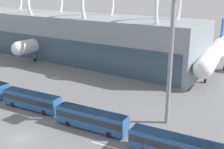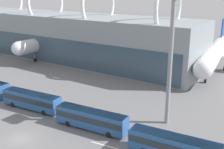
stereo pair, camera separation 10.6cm
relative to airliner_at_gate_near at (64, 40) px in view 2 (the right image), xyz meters
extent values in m
plane|color=slate|center=(35.95, -49.22, -5.31)|extent=(440.00, 440.00, 0.00)
cube|color=gray|center=(-16.32, -3.10, 2.07)|extent=(133.93, 20.58, 14.75)
cube|color=#384C5B|center=(-16.32, -13.49, -0.75)|extent=(131.25, 0.20, 8.11)
torus|color=white|center=(-27.75, -3.10, 12.96)|extent=(1.10, 16.73, 16.73)
torus|color=white|center=(-4.89, -3.10, 12.96)|extent=(1.10, 16.73, 16.73)
torus|color=white|center=(17.97, -3.10, 12.96)|extent=(1.10, 16.73, 16.73)
torus|color=white|center=(40.83, -3.10, 12.96)|extent=(1.10, 16.73, 16.73)
cylinder|color=silver|center=(-0.05, -1.64, 0.08)|extent=(5.54, 36.39, 4.43)
sphere|color=silver|center=(-0.60, -19.76, 0.08)|extent=(4.34, 4.34, 4.34)
cone|color=silver|center=(0.50, 16.49, 0.08)|extent=(4.45, 8.09, 4.21)
cube|color=silver|center=(0.02, 0.58, -0.69)|extent=(46.25, 4.86, 0.35)
cylinder|color=gray|center=(12.94, 0.18, -2.25)|extent=(2.71, 3.46, 2.61)
cylinder|color=gray|center=(-12.90, 0.97, -2.25)|extent=(2.71, 3.46, 2.61)
cube|color=#5B338C|center=(0.48, 15.61, 4.54)|extent=(0.56, 5.32, 7.59)
cube|color=silver|center=(0.48, 15.61, 0.52)|extent=(11.62, 3.55, 0.28)
cylinder|color=gray|center=(-0.42, -13.79, -2.56)|extent=(0.36, 0.36, 4.40)
cylinder|color=black|center=(-0.42, -13.79, -4.76)|extent=(0.48, 1.11, 1.10)
cylinder|color=gray|center=(2.90, 0.49, -2.56)|extent=(0.36, 0.36, 4.40)
cylinder|color=black|center=(2.90, 0.49, -4.76)|extent=(0.48, 1.11, 1.10)
cylinder|color=gray|center=(-2.86, 0.66, -2.56)|extent=(0.36, 0.36, 4.40)
cylinder|color=black|center=(-2.86, 0.66, -4.76)|extent=(0.48, 1.11, 1.10)
cylinder|color=white|center=(51.01, 8.00, -0.19)|extent=(9.27, 37.60, 4.73)
sphere|color=white|center=(53.30, -10.51, -0.19)|extent=(4.64, 4.64, 4.64)
cone|color=white|center=(48.73, 26.51, -0.19)|extent=(5.46, 8.68, 4.49)
cube|color=white|center=(50.74, 10.26, -1.02)|extent=(47.13, 9.25, 0.35)
cylinder|color=gray|center=(37.66, 8.64, -2.45)|extent=(2.72, 3.30, 2.36)
cube|color=#1E4799|center=(48.84, 25.61, 4.39)|extent=(1.06, 5.42, 7.73)
cube|color=white|center=(48.84, 25.61, 0.28)|extent=(12.60, 4.68, 0.28)
cylinder|color=gray|center=(52.55, -4.41, -2.71)|extent=(0.36, 0.36, 4.10)
cylinder|color=black|center=(52.55, -4.41, -4.76)|extent=(0.58, 1.15, 1.10)
cylinder|color=black|center=(53.79, 10.64, -4.76)|extent=(0.58, 1.15, 1.10)
cylinder|color=gray|center=(47.68, 9.88, -2.71)|extent=(0.36, 0.36, 4.10)
cylinder|color=black|center=(47.68, 9.88, -4.76)|extent=(0.58, 1.15, 1.10)
cylinder|color=black|center=(17.20, -38.81, -4.81)|extent=(1.01, 0.35, 1.00)
cube|color=#285693|center=(28.24, -40.02, -3.44)|extent=(13.42, 3.93, 2.99)
cube|color=#232D38|center=(28.24, -40.02, -3.14)|extent=(13.16, 3.93, 1.05)
cube|color=silver|center=(28.24, -40.02, -2.00)|extent=(13.01, 3.81, 0.12)
cylinder|color=black|center=(32.20, -38.40, -4.81)|extent=(1.02, 0.40, 1.00)
cylinder|color=black|center=(32.44, -40.82, -4.81)|extent=(1.02, 0.40, 1.00)
cylinder|color=black|center=(24.04, -39.22, -4.81)|extent=(1.02, 0.40, 1.00)
cylinder|color=black|center=(24.29, -41.63, -4.81)|extent=(1.02, 0.40, 1.00)
cube|color=#285693|center=(43.32, -40.09, -3.44)|extent=(13.41, 3.86, 2.99)
cube|color=#232D38|center=(43.32, -40.09, -3.14)|extent=(13.15, 3.87, 1.05)
cube|color=silver|center=(43.32, -40.09, -2.00)|extent=(13.01, 3.75, 0.12)
cylinder|color=black|center=(47.29, -38.50, -4.81)|extent=(1.02, 0.39, 1.00)
cylinder|color=black|center=(47.52, -40.91, -4.81)|extent=(1.02, 0.39, 1.00)
cylinder|color=black|center=(39.13, -39.28, -4.81)|extent=(1.02, 0.39, 1.00)
cylinder|color=black|center=(39.36, -41.69, -4.81)|extent=(1.02, 0.39, 1.00)
cube|color=#285693|center=(58.40, -40.43, -3.44)|extent=(13.40, 3.80, 2.99)
cube|color=#232D38|center=(58.40, -40.43, -3.14)|extent=(13.14, 3.81, 1.05)
cube|color=silver|center=(58.40, -40.43, -2.00)|extent=(13.00, 3.69, 0.12)
cylinder|color=black|center=(54.21, -39.60, -4.81)|extent=(1.02, 0.39, 1.00)
cylinder|color=gray|center=(53.21, -30.77, 5.96)|extent=(0.73, 0.73, 22.53)
cube|color=silver|center=(33.73, -35.42, -5.31)|extent=(11.61, 0.50, 0.01)
camera|label=1|loc=(70.38, -74.37, 17.97)|focal=45.00mm
camera|label=2|loc=(70.47, -74.32, 17.97)|focal=45.00mm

